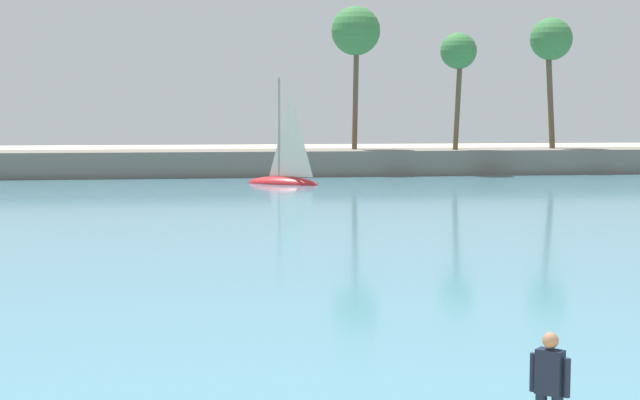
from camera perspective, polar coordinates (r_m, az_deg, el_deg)
The scene contains 4 objects.
sea at distance 60.58m, azimuth -7.13°, elevation 0.88°, with size 220.00×97.13×0.06m, color teal.
palm_headland at distance 69.02m, azimuth -6.44°, elevation 3.15°, with size 113.69×6.00×12.25m.
person_at_waterline at distance 13.18m, azimuth 13.12°, elevation -10.72°, with size 0.42×0.41×1.67m.
sailboat_near_shore at distance 60.27m, azimuth -2.08°, elevation 1.52°, with size 4.74×3.96×6.95m.
Camera 1 is at (-1.00, -5.41, 4.46)m, focal length 55.39 mm.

